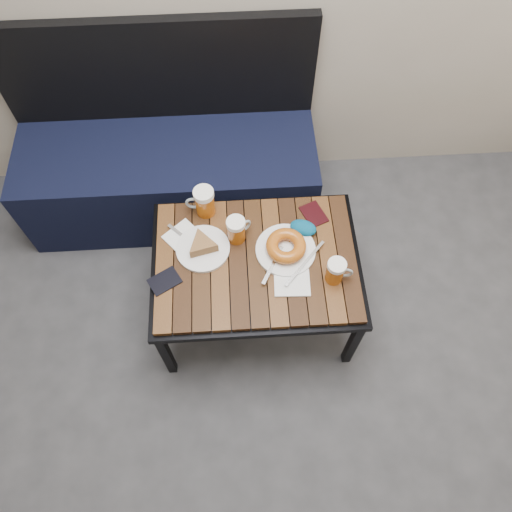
{
  "coord_description": "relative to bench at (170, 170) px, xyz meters",
  "views": [
    {
      "loc": [
        0.04,
        0.18,
        2.21
      ],
      "look_at": [
        0.1,
        1.13,
        0.5
      ],
      "focal_mm": 35.0,
      "sensor_mm": 36.0,
      "label": 1
    }
  ],
  "objects": [
    {
      "name": "beer_mug_centre",
      "position": [
        0.31,
        -0.53,
        0.26
      ],
      "size": [
        0.11,
        0.1,
        0.12
      ],
      "rotation": [
        0.0,
        0.0,
        0.61
      ],
      "color": "#A24B0D",
      "rests_on": "cafe_table"
    },
    {
      "name": "cafe_table",
      "position": [
        0.38,
        -0.64,
        0.16
      ],
      "size": [
        0.84,
        0.62,
        0.47
      ],
      "color": "black",
      "rests_on": "ground"
    },
    {
      "name": "passport_burgundy",
      "position": [
        0.64,
        -0.44,
        0.2
      ],
      "size": [
        0.12,
        0.14,
        0.01
      ],
      "primitive_type": "cube",
      "rotation": [
        0.0,
        0.0,
        0.4
      ],
      "color": "black",
      "rests_on": "cafe_table"
    },
    {
      "name": "plate_pie",
      "position": [
        0.17,
        -0.58,
        0.22
      ],
      "size": [
        0.22,
        0.22,
        0.06
      ],
      "color": "white",
      "rests_on": "cafe_table"
    },
    {
      "name": "napkin_right",
      "position": [
        0.52,
        -0.75,
        0.2
      ],
      "size": [
        0.14,
        0.12,
        0.01
      ],
      "rotation": [
        0.0,
        0.0,
        -0.04
      ],
      "color": "white",
      "rests_on": "cafe_table"
    },
    {
      "name": "passport_navy",
      "position": [
        0.02,
        -0.71,
        0.2
      ],
      "size": [
        0.14,
        0.13,
        0.01
      ],
      "primitive_type": "cube",
      "rotation": [
        0.0,
        0.0,
        -1.05
      ],
      "color": "black",
      "rests_on": "cafe_table"
    },
    {
      "name": "knit_pouch",
      "position": [
        0.58,
        -0.52,
        0.22
      ],
      "size": [
        0.13,
        0.11,
        0.05
      ],
      "primitive_type": "ellipsoid",
      "rotation": [
        0.0,
        0.0,
        -0.38
      ],
      "color": "navy",
      "rests_on": "cafe_table"
    },
    {
      "name": "beer_mug_right",
      "position": [
        0.68,
        -0.74,
        0.26
      ],
      "size": [
        0.11,
        0.07,
        0.12
      ],
      "rotation": [
        0.0,
        0.0,
        -0.09
      ],
      "color": "#A24B0D",
      "rests_on": "cafe_table"
    },
    {
      "name": "plate_bagel",
      "position": [
        0.51,
        -0.61,
        0.23
      ],
      "size": [
        0.28,
        0.29,
        0.07
      ],
      "color": "white",
      "rests_on": "cafe_table"
    },
    {
      "name": "room_shell",
      "position": [
        0.29,
        -1.26,
        1.48
      ],
      "size": [
        4.0,
        4.0,
        4.0
      ],
      "color": "gray",
      "rests_on": "ground"
    },
    {
      "name": "beer_mug_left",
      "position": [
        0.19,
        -0.39,
        0.27
      ],
      "size": [
        0.12,
        0.09,
        0.14
      ],
      "rotation": [
        0.0,
        0.0,
        3.06
      ],
      "color": "#A24B0D",
      "rests_on": "cafe_table"
    },
    {
      "name": "napkin_left",
      "position": [
        0.1,
        -0.52,
        0.2
      ],
      "size": [
        0.18,
        0.18,
        0.01
      ],
      "rotation": [
        0.0,
        0.0,
        0.71
      ],
      "color": "white",
      "rests_on": "cafe_table"
    },
    {
      "name": "bench",
      "position": [
        0.0,
        0.0,
        0.0
      ],
      "size": [
        1.4,
        0.5,
        0.95
      ],
      "color": "black",
      "rests_on": "ground"
    }
  ]
}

